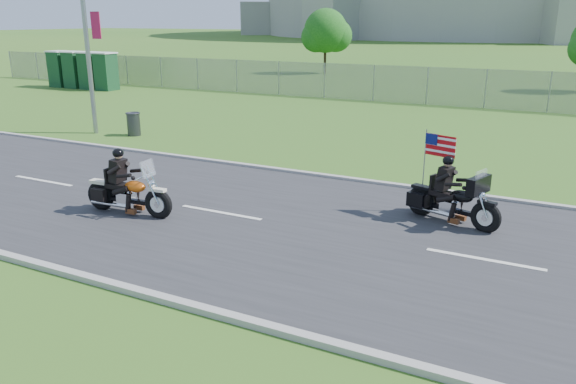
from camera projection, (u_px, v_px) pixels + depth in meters
The scene contains 13 objects.
ground at pixel (296, 228), 12.45m from camera, with size 420.00×420.00×0.00m, color #2E5D1D.
road at pixel (296, 227), 12.44m from camera, with size 120.00×8.00×0.04m, color #28282B.
curb_north at pixel (359, 181), 15.88m from camera, with size 120.00×0.18×0.12m, color #9E9B93.
curb_south at pixel (185, 305), 8.98m from camera, with size 120.00×0.18×0.12m, color #9E9B93.
fence at pixel (374, 83), 31.35m from camera, with size 60.00×0.03×2.00m, color gray.
porta_toilet_a at pixel (106, 72), 36.11m from camera, with size 1.10×1.10×2.30m, color #144020.
porta_toilet_b at pixel (90, 71), 36.71m from camera, with size 1.10×1.10×2.30m, color #144020.
porta_toilet_c at pixel (75, 70), 37.32m from camera, with size 1.10×1.10×2.30m, color #144020.
porta_toilet_d at pixel (60, 70), 37.92m from camera, with size 1.10×1.10×2.30m, color #144020.
tree_fence_mid at pixel (326, 33), 46.50m from camera, with size 3.96×3.69×5.30m.
motorcycle_lead at pixel (127, 194), 13.15m from camera, with size 2.38×0.68×1.60m.
motorcycle_follow at pixel (452, 201), 12.53m from camera, with size 2.25×1.09×1.93m.
trash_can at pixel (134, 124), 22.16m from camera, with size 0.51×0.51×0.88m, color #3D3E43.
Camera 1 is at (5.11, -10.48, 4.44)m, focal length 35.00 mm.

